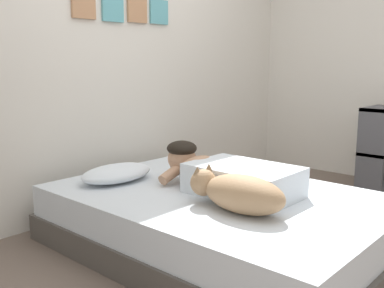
{
  "coord_description": "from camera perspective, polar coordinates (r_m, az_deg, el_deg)",
  "views": [
    {
      "loc": [
        -2.31,
        -1.32,
        1.13
      ],
      "look_at": [
        -0.15,
        0.61,
        0.61
      ],
      "focal_mm": 41.72,
      "sensor_mm": 36.0,
      "label": 1
    }
  ],
  "objects": [
    {
      "name": "bookshelf",
      "position": [
        4.4,
        22.71,
        -0.36
      ],
      "size": [
        0.45,
        0.24,
        0.75
      ],
      "color": "#4C4C51",
      "rests_on": "ground"
    },
    {
      "name": "coffee_cup",
      "position": [
        3.17,
        -1.79,
        -3.17
      ],
      "size": [
        0.12,
        0.09,
        0.07
      ],
      "color": "white",
      "rests_on": "bed"
    },
    {
      "name": "pillow",
      "position": [
        3.01,
        -9.6,
        -3.7
      ],
      "size": [
        0.52,
        0.32,
        0.11
      ],
      "primitive_type": "ellipsoid",
      "color": "silver",
      "rests_on": "bed"
    },
    {
      "name": "person_lying",
      "position": [
        2.75,
        4.21,
        -3.83
      ],
      "size": [
        0.43,
        0.92,
        0.27
      ],
      "color": "silver",
      "rests_on": "bed"
    },
    {
      "name": "ground_plane",
      "position": [
        2.89,
        11.37,
        -13.07
      ],
      "size": [
        12.45,
        12.45,
        0.0
      ],
      "primitive_type": "plane",
      "color": "#66564C"
    },
    {
      "name": "side_wall_right",
      "position": [
        4.73,
        23.14,
        10.84
      ],
      "size": [
        0.1,
        5.92,
        2.5
      ],
      "primitive_type": "cube",
      "color": "silver",
      "rests_on": "ground"
    },
    {
      "name": "dog",
      "position": [
        2.38,
        5.95,
        -6.18
      ],
      "size": [
        0.26,
        0.57,
        0.21
      ],
      "color": "#9E7A56",
      "rests_on": "bed"
    },
    {
      "name": "bed",
      "position": [
        2.79,
        3.35,
        -9.81
      ],
      "size": [
        1.4,
        2.04,
        0.36
      ],
      "color": "#4C4742",
      "rests_on": "ground"
    },
    {
      "name": "cell_phone",
      "position": [
        2.46,
        9.32,
        -8.11
      ],
      "size": [
        0.07,
        0.14,
        0.01
      ],
      "primitive_type": "cube",
      "color": "black",
      "rests_on": "bed"
    },
    {
      "name": "back_wall",
      "position": [
        3.65,
        -9.14,
        11.97
      ],
      "size": [
        4.22,
        0.12,
        2.5
      ],
      "color": "silver",
      "rests_on": "ground"
    }
  ]
}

